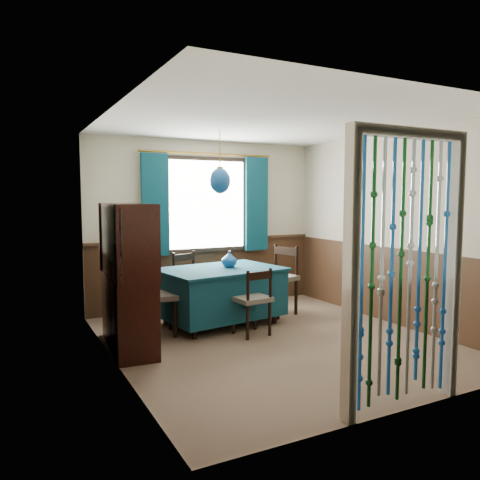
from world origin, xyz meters
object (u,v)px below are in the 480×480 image
vase_sideboard (128,265)px  chair_left (156,297)px  pendant_lamp (220,181)px  chair_right (278,278)px  vase_table (229,260)px  sideboard (127,298)px  dining_table (220,292)px  chair_far (191,281)px  bowl_shelf (136,249)px  chair_near (253,299)px

vase_sideboard → chair_left: bearing=19.9°
pendant_lamp → vase_sideboard: (-1.26, -0.23, -0.98)m
chair_right → vase_sideboard: size_ratio=4.94×
chair_left → vase_table: 1.12m
chair_right → pendant_lamp: bearing=80.3°
chair_right → sideboard: sideboard is taller
dining_table → chair_far: (-0.16, 0.66, 0.04)m
dining_table → sideboard: bearing=-170.1°
chair_far → bowl_shelf: 1.80m
pendant_lamp → bowl_shelf: pendant_lamp is taller
sideboard → chair_near: bearing=-4.5°
dining_table → vase_table: 0.43m
chair_right → vase_table: chair_right is taller
chair_left → vase_table: (1.04, 0.14, 0.37)m
dining_table → vase_sideboard: vase_sideboard is taller
sideboard → pendant_lamp: bearing=21.8°
chair_left → chair_right: bearing=105.3°
sideboard → bowl_shelf: 0.59m
chair_right → bowl_shelf: bearing=91.5°
bowl_shelf → pendant_lamp: bearing=25.5°
dining_table → pendant_lamp: size_ratio=2.10×
chair_left → pendant_lamp: 1.67m
chair_near → sideboard: sideboard is taller
dining_table → chair_right: (0.95, 0.11, 0.09)m
chair_right → vase_sideboard: 2.27m
chair_right → bowl_shelf: (-2.21, -0.71, 0.60)m
dining_table → vase_sideboard: bearing=-177.7°
chair_near → bowl_shelf: bowl_shelf is taller
chair_far → vase_table: bearing=98.0°
chair_left → bowl_shelf: size_ratio=3.81×
dining_table → pendant_lamp: bearing=171.9°
chair_left → bowl_shelf: bowl_shelf is taller
chair_near → bowl_shelf: (-1.39, 0.04, 0.68)m
bowl_shelf → dining_table: bearing=25.5°
chair_far → bowl_shelf: (-1.10, -1.26, 0.65)m
dining_table → chair_right: 0.96m
dining_table → chair_near: bearing=-86.5°
dining_table → chair_far: 0.68m
vase_table → chair_far: bearing=116.0°
chair_near → chair_right: 1.12m
chair_right → pendant_lamp: pendant_lamp is taller
dining_table → pendant_lamp: pendant_lamp is taller
chair_near → pendant_lamp: size_ratio=1.03×
dining_table → chair_left: chair_left is taller
chair_left → chair_near: bearing=71.1°
dining_table → chair_left: (-0.90, -0.10, 0.04)m
chair_left → bowl_shelf: 0.90m
vase_table → bowl_shelf: bowl_shelf is taller
sideboard → vase_sideboard: sideboard is taller
sideboard → vase_sideboard: size_ratio=8.06×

